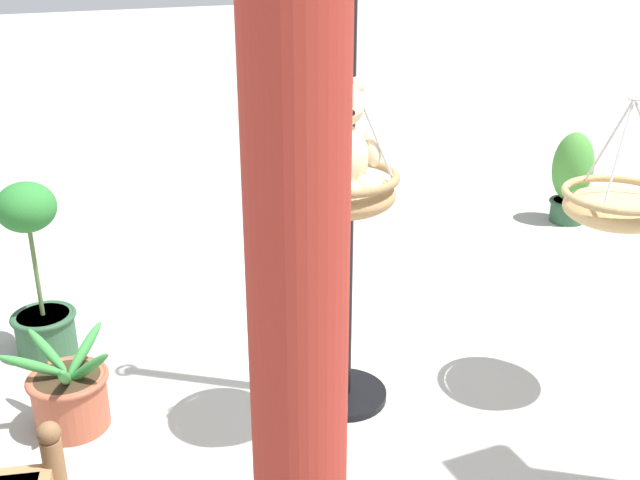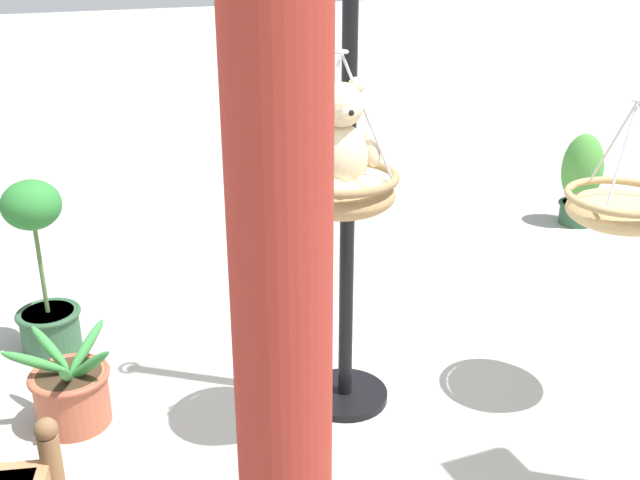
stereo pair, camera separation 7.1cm
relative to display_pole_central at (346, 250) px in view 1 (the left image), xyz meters
name	(u,v)px [view 1 (the left image)]	position (x,y,z in m)	size (l,w,h in m)	color
ground_plane	(309,415)	(0.22, 0.07, -0.83)	(40.00, 40.00, 0.00)	#ADAAA3
display_pole_central	(346,250)	(0.00, 0.00, 0.00)	(0.44, 0.44, 2.61)	black
hanging_basket_with_teddy	(340,190)	(0.15, 0.25, 0.40)	(0.50, 0.50, 0.68)	#A37F51
teddy_bear	(343,144)	(0.15, 0.27, 0.60)	(0.32, 0.28, 0.47)	beige
hanging_basket_left_high	(617,206)	(-1.18, 0.47, 0.21)	(0.52, 0.52, 0.61)	tan
greenhouse_pillar_far_back	(298,305)	(0.87, 1.59, 0.65)	(0.44, 0.44, 3.06)	#9E2D23
potted_plant_fern_front	(37,276)	(1.36, -1.08, -0.35)	(0.36, 0.36, 1.02)	#2D5638
potted_plant_bushy_green	(70,394)	(1.31, -0.31, -0.65)	(0.52, 0.54, 0.47)	#AD563D
potted_plant_small_succulent	(572,177)	(-2.75, -1.57, -0.45)	(0.32, 0.32, 0.75)	#2D5638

